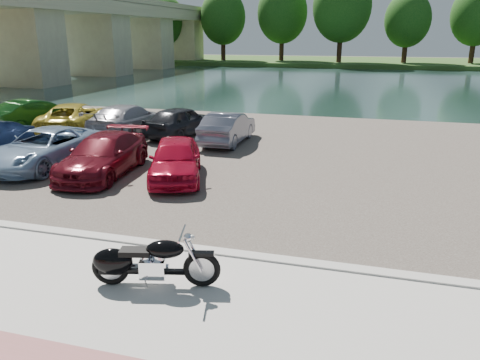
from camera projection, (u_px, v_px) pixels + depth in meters
The scene contains 17 objects.
ground at pixel (212, 313), 7.81m from camera, with size 200.00×200.00×0.00m, color #595447.
promenade at pixel (190, 347), 6.88m from camera, with size 60.00×6.00×0.10m, color #BAB7AF.
kerb at pixel (244, 257), 9.63m from camera, with size 60.00×0.30×0.14m, color #BAB7AF.
parking_lot at pixel (306, 155), 17.91m from camera, with size 60.00×18.00×0.04m, color #3F3932.
river at pixel (350, 83), 44.55m from camera, with size 120.00×40.00×0.00m, color #172A28.
far_bank at pixel (361, 62), 73.85m from camera, with size 120.00×24.00×0.60m, color #29491A.
bridge at pixel (92, 24), 51.15m from camera, with size 7.00×56.00×8.55m.
far_trees at pixel (396, 12), 64.87m from camera, with size 70.25×10.68×12.52m.
motorcycle at pixel (144, 262), 8.36m from camera, with size 2.29×0.92×1.05m.
car_2 at pixel (45, 148), 16.16m from camera, with size 2.18×4.72×1.31m, color #7F9BB9.
car_3 at pixel (103, 155), 15.25m from camera, with size 1.81×4.45×1.29m, color #5C0D18.
car_4 at pixel (176, 159), 14.75m from camera, with size 1.55×3.85×1.31m, color #AE0B28.
car_5 at pixel (36, 114), 22.59m from camera, with size 1.54×4.40×1.45m, color #114011.
car_6 at pixel (74, 117), 21.97m from camera, with size 2.27×4.93×1.37m, color #AC9827.
car_7 at pixel (127, 120), 21.22m from camera, with size 1.98×4.88×1.42m, color #94949C.
car_8 at pixel (180, 121), 21.01m from camera, with size 1.62×4.04×1.38m, color black.
car_9 at pixel (228, 128), 19.71m from camera, with size 1.39×3.99×1.31m, color slate.
Camera 1 is at (2.31, -6.41, 4.45)m, focal length 35.00 mm.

